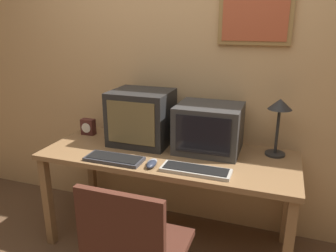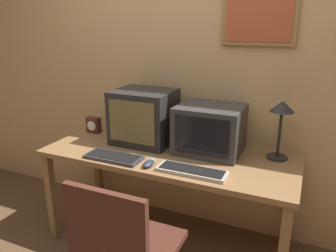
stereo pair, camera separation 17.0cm
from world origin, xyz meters
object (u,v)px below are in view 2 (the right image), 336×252
keyboard_main (114,157)px  desk_lamp (282,115)px  monitor_left (144,117)px  desk_clock (94,125)px  keyboard_side (192,171)px  mouse_near_keyboard (149,164)px  mouse_far_corner (150,162)px  monitor_right (210,129)px

keyboard_main → desk_lamp: (1.01, 0.46, 0.29)m
keyboard_main → monitor_left: bearing=84.2°
desk_clock → keyboard_side: bearing=-21.2°
keyboard_side → mouse_near_keyboard: mouse_near_keyboard is taller
keyboard_main → mouse_near_keyboard: bearing=-2.6°
keyboard_side → desk_clock: desk_clock is taller
monitor_left → desk_lamp: 0.98m
keyboard_main → desk_clock: desk_clock is taller
desk_lamp → desk_clock: bearing=-177.9°
mouse_far_corner → desk_lamp: desk_lamp is taller
mouse_far_corner → desk_lamp: bearing=30.3°
monitor_right → desk_lamp: desk_lamp is taller
monitor_left → keyboard_side: (0.52, -0.36, -0.19)m
mouse_near_keyboard → desk_lamp: size_ratio=0.29×
keyboard_side → mouse_near_keyboard: 0.29m
monitor_right → desk_lamp: bearing=8.5°
monitor_right → keyboard_side: size_ratio=1.03×
monitor_left → mouse_near_keyboard: bearing=-58.7°
monitor_left → keyboard_side: bearing=-35.0°
keyboard_side → mouse_near_keyboard: size_ratio=3.79×
desk_lamp → mouse_far_corner: bearing=-149.7°
monitor_right → desk_clock: size_ratio=3.47×
monitor_right → keyboard_side: (0.01, -0.38, -0.15)m
keyboard_side → desk_lamp: 0.70m
keyboard_main → keyboard_side: same height
keyboard_side → desk_lamp: (0.45, 0.44, 0.29)m
desk_clock → keyboard_main: bearing=-41.6°
mouse_near_keyboard → desk_clock: (-0.72, 0.41, 0.05)m
monitor_left → keyboard_main: size_ratio=1.12×
mouse_far_corner → desk_clock: 0.81m
desk_clock → desk_lamp: bearing=2.1°
keyboard_side → desk_clock: size_ratio=3.36×
mouse_near_keyboard → desk_clock: desk_clock is taller
mouse_far_corner → desk_lamp: 0.91m
monitor_left → desk_clock: (-0.49, 0.03, -0.14)m
mouse_near_keyboard → mouse_far_corner: 0.04m
keyboard_main → keyboard_side: size_ratio=0.90×
mouse_near_keyboard → mouse_far_corner: (-0.01, 0.03, -0.00)m
mouse_near_keyboard → desk_lamp: 0.92m
monitor_right → monitor_left: bearing=-178.5°
keyboard_side → mouse_far_corner: (-0.29, 0.01, 0.00)m
monitor_left → keyboard_side: 0.66m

